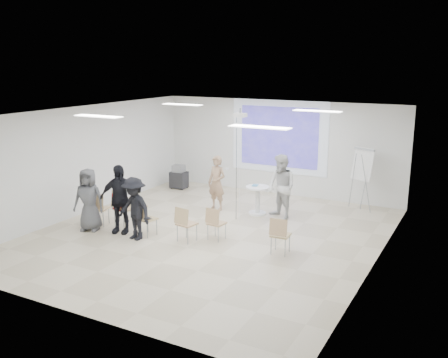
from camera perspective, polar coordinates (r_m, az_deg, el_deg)
The scene contains 30 objects.
floor at distance 12.44m, azimuth -1.75°, elevation -6.59°, with size 8.00×9.00×0.10m, color beige.
ceiling at distance 11.74m, azimuth -1.86°, elevation 7.77°, with size 8.00×9.00×0.10m, color white.
wall_back at distance 16.02m, azimuth 6.36°, elevation 3.61°, with size 8.00×0.10×3.00m, color silver.
wall_left at distance 14.41m, azimuth -15.91°, elevation 2.08°, with size 0.10×9.00×3.00m, color silver.
wall_right at distance 10.63m, azimuth 17.49°, elevation -1.96°, with size 0.10×9.00×3.00m, color silver.
projection_halo at distance 15.91m, azimuth 6.31°, elevation 4.82°, with size 3.20×0.01×2.30m, color silver.
projection_image at distance 15.89m, azimuth 6.29°, elevation 4.81°, with size 2.60×0.01×1.90m, color #3D34B4.
pedestal_table at distance 13.93m, azimuth 3.85°, elevation -2.23°, with size 0.79×0.79×0.82m.
player_left at distance 14.22m, azimuth -0.84°, elevation -0.06°, with size 0.65×0.44×1.79m, color tan.
player_right at distance 13.50m, azimuth 6.58°, elevation -0.52°, with size 0.94×0.75×1.95m, color silver.
controller_left at distance 14.28m, azimuth 0.28°, elevation 1.18°, with size 0.04×0.13×0.04m, color silver.
controller_right at distance 13.71m, azimuth 6.30°, elevation 1.16°, with size 0.04×0.13×0.04m, color silver.
chair_far_left at distance 13.32m, azimuth -14.18°, elevation -3.07°, with size 0.52×0.54×0.88m.
chair_left_mid at distance 12.99m, azimuth -11.58°, elevation -3.01°, with size 0.57×0.60×1.00m.
chair_left_inner at distance 12.33m, azimuth -9.02°, elevation -4.27°, with size 0.46×0.48×0.84m.
chair_center at distance 11.81m, azimuth -4.51°, elevation -4.86°, with size 0.46×0.49×0.86m.
chair_right_inner at distance 11.90m, azimuth -1.04°, elevation -4.83°, with size 0.42×0.45×0.81m.
chair_right_far at distance 11.11m, azimuth 6.38°, elevation -6.12°, with size 0.43×0.46×0.85m.
red_jacket at distance 12.85m, azimuth -11.92°, elevation -2.62°, with size 0.42×0.10×0.40m, color maroon.
laptop at distance 12.40m, azimuth -8.71°, elevation -4.37°, with size 0.31×0.22×0.02m, color black.
audience_left at distance 12.56m, azimuth -11.89°, elevation -1.69°, with size 1.15×0.69×1.99m, color black.
audience_mid at distance 12.05m, azimuth -10.23°, elevation -2.89°, with size 1.12×0.61×1.73m, color black.
audience_outer at distance 12.95m, azimuth -15.21°, elevation -1.88°, with size 0.87×0.57×1.78m, color #545559.
flipchart_easel at distance 14.62m, azimuth 15.57°, elevation 1.57°, with size 0.72×0.58×1.80m.
av_cart at distance 16.82m, azimuth -5.17°, elevation 0.16°, with size 0.55×0.45×0.80m.
ceiling_projector at distance 13.04m, azimuth 1.83°, elevation 6.73°, with size 0.30×0.25×3.00m.
fluor_panel_nw at distance 14.49m, azimuth -4.79°, elevation 8.48°, with size 1.20×0.30×0.02m, color white.
fluor_panel_ne at distance 12.77m, azimuth 10.60°, elevation 7.64°, with size 1.20×0.30×0.02m, color white.
fluor_panel_sw at distance 11.72m, azimuth -14.17°, elevation 6.97°, with size 1.20×0.30×0.02m, color white.
fluor_panel_se at distance 9.52m, azimuth 4.10°, elevation 5.94°, with size 1.20×0.30×0.02m, color white.
Camera 1 is at (5.85, -10.12, 4.20)m, focal length 40.00 mm.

